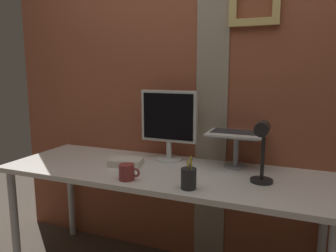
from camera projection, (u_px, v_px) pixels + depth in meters
brick_wall_back at (206, 70)px, 2.15m from camera, size 3.02×0.16×2.66m
desk at (162, 181)px, 1.95m from camera, size 1.95×0.68×0.74m
monitor at (169, 120)px, 2.11m from camera, size 0.38×0.18×0.46m
laptop_stand at (236, 145)px, 1.97m from camera, size 0.28×0.22×0.20m
laptop at (239, 123)px, 2.02m from camera, size 0.35×0.33×0.23m
desk_lamp at (262, 146)px, 1.64m from camera, size 0.12×0.20×0.34m
pen_cup at (189, 178)px, 1.62m from camera, size 0.08×0.08×0.17m
coffee_mug at (127, 172)px, 1.75m from camera, size 0.12×0.09×0.09m
paper_clutter_stack at (126, 162)px, 2.03m from camera, size 0.23×0.18×0.04m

